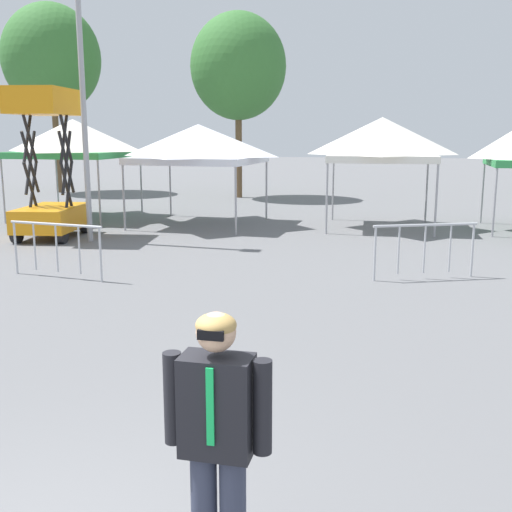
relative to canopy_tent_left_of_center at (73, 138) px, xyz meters
name	(u,v)px	position (x,y,z in m)	size (l,w,h in m)	color
canopy_tent_left_of_center	(73,138)	(0.00, 0.00, 0.00)	(3.44, 3.44, 3.21)	#9E9EA3
canopy_tent_behind_left	(199,144)	(4.38, -0.65, -0.15)	(3.78, 3.78, 3.03)	#9E9EA3
canopy_tent_center	(382,139)	(9.79, -0.21, -0.01)	(3.11, 3.11, 3.22)	#9E9EA3
scissor_lift	(50,194)	(1.17, -3.76, -1.41)	(1.66, 2.45, 3.90)	black
person_foreground	(217,435)	(8.82, -15.61, -1.56)	(0.65, 0.27, 1.78)	#33384C
light_pole_near_lift	(81,57)	(2.41, -4.08, 2.01)	(0.36, 0.36, 8.09)	#9E9EA3
tree_behind_tents_left	(238,67)	(3.78, 7.58, 2.91)	(4.03, 4.03, 7.74)	brown
tree_behind_tents_right	(52,59)	(-5.11, 8.28, 3.51)	(4.43, 4.43, 8.55)	brown
crowd_barrier_by_lift	(425,240)	(10.63, -6.79, -1.84)	(1.98, 0.80, 1.08)	#B7BABF
crowd_barrier_near_person	(56,240)	(3.66, -8.06, -1.84)	(2.08, 0.41, 1.08)	#B7BABF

